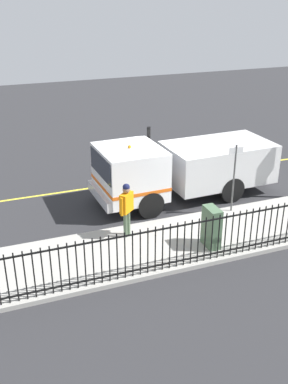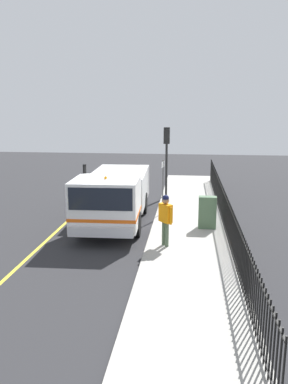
# 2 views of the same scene
# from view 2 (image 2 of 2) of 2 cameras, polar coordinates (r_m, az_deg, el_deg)

# --- Properties ---
(ground_plane) EXTENTS (51.10, 51.10, 0.00)m
(ground_plane) POSITION_cam_2_polar(r_m,az_deg,el_deg) (16.00, -3.84, -4.92)
(ground_plane) COLOR #2B2B2D
(ground_plane) RESTS_ON ground
(sidewalk_slab) EXTENTS (2.99, 23.23, 0.14)m
(sidewalk_slab) POSITION_cam_2_polar(r_m,az_deg,el_deg) (15.73, 6.79, -5.02)
(sidewalk_slab) COLOR #A3A099
(sidewalk_slab) RESTS_ON ground
(lane_marking) EXTENTS (0.12, 20.90, 0.01)m
(lane_marking) POSITION_cam_2_polar(r_m,az_deg,el_deg) (16.55, -11.60, -4.55)
(lane_marking) COLOR yellow
(lane_marking) RESTS_ON ground
(work_truck) EXTENTS (2.62, 6.97, 2.60)m
(work_truck) POSITION_cam_2_polar(r_m,az_deg,el_deg) (15.86, -4.47, -0.24)
(work_truck) COLOR white
(work_truck) RESTS_ON ground
(worker_standing) EXTENTS (0.50, 0.53, 1.78)m
(worker_standing) POSITION_cam_2_polar(r_m,az_deg,el_deg) (12.96, 3.21, -3.41)
(worker_standing) COLOR orange
(worker_standing) RESTS_ON sidewalk_slab
(iron_fence) EXTENTS (0.04, 19.78, 1.40)m
(iron_fence) POSITION_cam_2_polar(r_m,az_deg,el_deg) (15.59, 11.80, -2.40)
(iron_fence) COLOR black
(iron_fence) RESTS_ON sidewalk_slab
(traffic_light_near) EXTENTS (0.32, 0.24, 3.64)m
(traffic_light_near) POSITION_cam_2_polar(r_m,az_deg,el_deg) (20.25, 3.37, 6.61)
(traffic_light_near) COLOR black
(traffic_light_near) RESTS_ON sidewalk_slab
(utility_cabinet) EXTENTS (0.68, 0.35, 1.26)m
(utility_cabinet) POSITION_cam_2_polar(r_m,az_deg,el_deg) (15.18, 9.37, -3.00)
(utility_cabinet) COLOR #4C6B4C
(utility_cabinet) RESTS_ON sidewalk_slab
(traffic_cone) EXTENTS (0.49, 0.49, 0.70)m
(traffic_cone) POSITION_cam_2_polar(r_m,az_deg,el_deg) (18.48, -8.91, -1.56)
(traffic_cone) COLOR orange
(traffic_cone) RESTS_ON ground
(street_sign) EXTENTS (0.09, 0.50, 2.43)m
(street_sign) POSITION_cam_2_polar(r_m,az_deg,el_deg) (16.79, 2.80, 1.70)
(street_sign) COLOR #4C4C4C
(street_sign) RESTS_ON sidewalk_slab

